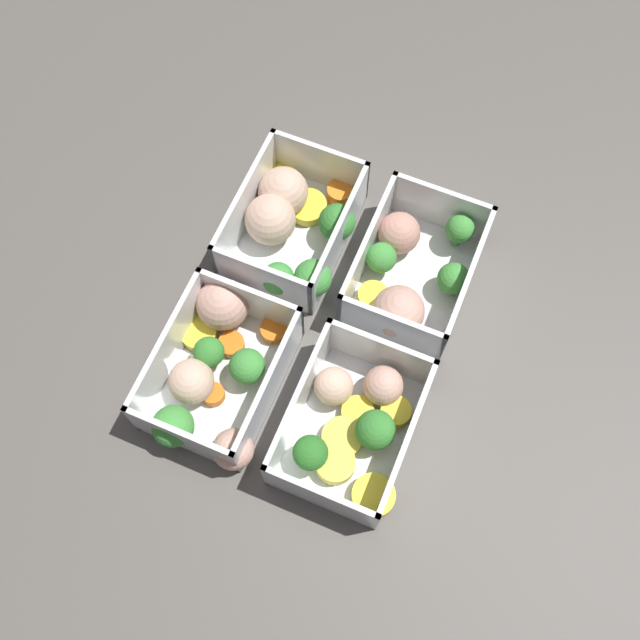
% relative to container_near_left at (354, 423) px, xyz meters
% --- Properties ---
extents(ground_plane, '(4.00, 4.00, 0.00)m').
position_rel_container_near_left_xyz_m(ground_plane, '(0.08, 0.07, -0.02)').
color(ground_plane, '#56514C').
extents(container_near_left, '(0.15, 0.12, 0.06)m').
position_rel_container_near_left_xyz_m(container_near_left, '(0.00, 0.00, 0.00)').
color(container_near_left, white).
rests_on(container_near_left, ground_plane).
extents(container_near_right, '(0.15, 0.11, 0.06)m').
position_rel_container_near_left_xyz_m(container_near_right, '(0.16, 0.00, 0.00)').
color(container_near_right, white).
rests_on(container_near_right, ground_plane).
extents(container_far_left, '(0.18, 0.13, 0.06)m').
position_rel_container_near_left_xyz_m(container_far_left, '(-0.00, 0.14, 0.00)').
color(container_far_left, white).
rests_on(container_far_left, ground_plane).
extents(container_far_right, '(0.16, 0.13, 0.06)m').
position_rel_container_near_left_xyz_m(container_far_right, '(0.17, 0.13, 0.00)').
color(container_far_right, white).
rests_on(container_far_right, ground_plane).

